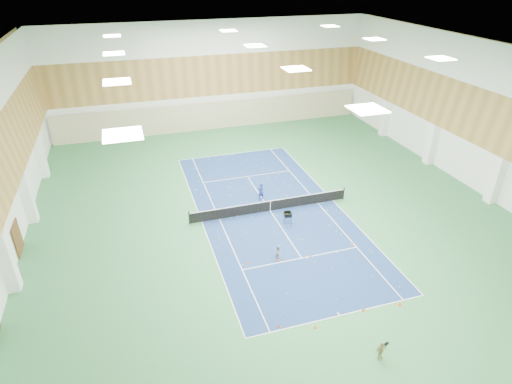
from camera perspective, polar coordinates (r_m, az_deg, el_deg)
The scene contains 21 objects.
ground at distance 33.87m, azimuth 1.91°, elevation -2.54°, with size 40.00×40.00×0.00m, color #2F6E3F.
room_shell at distance 31.20m, azimuth 2.09°, elevation 6.95°, with size 36.00×40.00×12.00m, color white, non-canonical shape.
wood_cladding at distance 30.52m, azimuth 2.15°, elevation 10.44°, with size 36.00×40.00×8.00m, color #A97A3E, non-canonical shape.
ceiling_light_grid at distance 29.54m, azimuth 2.29°, elevation 17.69°, with size 21.40×25.40×0.06m, color white, non-canonical shape.
court_surface at distance 33.86m, azimuth 1.91°, elevation -2.53°, with size 10.97×23.77×0.01m, color navy.
tennis_balls_scatter at distance 33.84m, azimuth 1.91°, elevation -2.47°, with size 10.57×22.77×0.07m, color #C1E627, non-canonical shape.
tennis_net at distance 33.59m, azimuth 1.92°, elevation -1.73°, with size 12.80×0.10×1.10m, color black, non-canonical shape.
back_curtain at distance 50.63m, azimuth -5.51°, elevation 10.13°, with size 35.40×0.16×3.20m, color #C6B793.
door_left_b at distance 32.88m, azimuth -29.20°, elevation -5.40°, with size 0.08×1.80×2.20m, color #593319.
coach at distance 35.05m, azimuth 0.64°, elevation 0.10°, with size 0.57×0.38×1.57m, color #213599.
child_court at distance 28.42m, azimuth 3.05°, elevation -8.05°, with size 0.53×0.41×1.09m, color #9999A1.
child_apron at distance 23.27m, azimuth 16.30°, elevation -19.62°, with size 0.65×0.27×1.10m, color #9D8D5A.
ball_cart at distance 32.13m, azimuth 4.23°, elevation -3.47°, with size 0.56×0.56×0.97m, color black, non-canonical shape.
cone_svc_a at distance 28.27m, azimuth -0.99°, elevation -9.38°, with size 0.18×0.18×0.20m, color #FF640D.
cone_svc_b at distance 28.54m, azimuth 3.08°, elevation -8.98°, with size 0.19×0.19×0.21m, color orange.
cone_svc_c at distance 29.12m, azimuth 7.29°, elevation -8.36°, with size 0.18×0.18×0.20m, color #E95B0C.
cone_svc_d at distance 30.74m, azimuth 12.72°, elevation -6.64°, with size 0.21×0.21×0.23m, color orange.
cone_base_a at distance 24.21m, azimuth 3.07°, elevation -17.36°, with size 0.18×0.18×0.20m, color #E1410B.
cone_base_b at distance 24.33m, azimuth 7.92°, elevation -17.34°, with size 0.19×0.19×0.21m, color orange.
cone_base_c at distance 25.77m, azimuth 14.15°, elevation -14.92°, with size 0.19×0.19×0.21m, color #DF5C0B.
cone_base_d at distance 26.66m, azimuth 18.62°, elevation -13.90°, with size 0.23×0.23×0.25m, color #FA5A0D.
Camera 1 is at (-9.75, -27.33, 17.46)m, focal length 30.00 mm.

